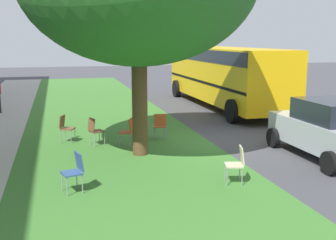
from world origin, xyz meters
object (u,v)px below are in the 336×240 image
(chair_0, at_px, (95,129))
(chair_2, at_px, (65,126))
(chair_1, at_px, (237,162))
(school_bus, at_px, (224,71))
(chair_4, at_px, (128,130))
(parked_car, at_px, (328,129))
(chair_3, at_px, (75,169))
(chair_5, at_px, (160,124))

(chair_0, distance_m, chair_2, 1.11)
(chair_1, distance_m, school_bus, 11.43)
(chair_4, bearing_deg, chair_1, -155.48)
(chair_2, distance_m, parked_car, 8.02)
(chair_2, height_order, chair_3, same)
(parked_car, distance_m, school_bus, 9.36)
(chair_1, bearing_deg, chair_5, 8.37)
(chair_0, height_order, chair_3, same)
(chair_4, bearing_deg, chair_5, -63.18)
(chair_0, height_order, parked_car, parked_car)
(chair_0, distance_m, chair_1, 5.28)
(chair_0, bearing_deg, parked_car, -116.70)
(chair_2, bearing_deg, chair_4, -119.33)
(chair_1, height_order, school_bus, school_bus)
(chair_5, bearing_deg, chair_1, -171.63)
(chair_4, xyz_separation_m, parked_car, (-2.74, -5.19, 0.32))
(chair_1, bearing_deg, chair_0, 32.68)
(chair_0, xyz_separation_m, chair_2, (0.68, 0.88, 0.00))
(chair_4, distance_m, chair_5, 1.31)
(chair_5, bearing_deg, school_bus, -38.26)
(chair_1, xyz_separation_m, parked_car, (1.33, -3.33, 0.32))
(parked_car, bearing_deg, chair_1, 111.84)
(chair_4, bearing_deg, school_bus, -41.86)
(chair_0, bearing_deg, school_bus, -47.99)
(school_bus, bearing_deg, chair_3, 143.18)
(chair_2, height_order, chair_5, same)
(chair_1, xyz_separation_m, chair_5, (4.66, 0.69, 0.00))
(chair_3, xyz_separation_m, chair_4, (3.68, -1.79, 0.00))
(chair_2, xyz_separation_m, school_bus, (5.50, -7.74, 1.24))
(chair_3, bearing_deg, chair_5, -34.71)
(chair_3, distance_m, parked_car, 7.04)
(chair_2, relative_size, chair_4, 1.00)
(chair_2, relative_size, chair_3, 1.00)
(parked_car, bearing_deg, chair_5, 50.34)
(school_bus, bearing_deg, chair_4, 138.14)
(chair_1, relative_size, chair_4, 1.00)
(chair_3, height_order, parked_car, parked_car)
(chair_0, bearing_deg, chair_4, -110.49)
(chair_1, height_order, chair_3, same)
(chair_0, relative_size, parked_car, 0.24)
(chair_2, relative_size, chair_5, 1.00)
(chair_2, bearing_deg, chair_1, -143.96)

